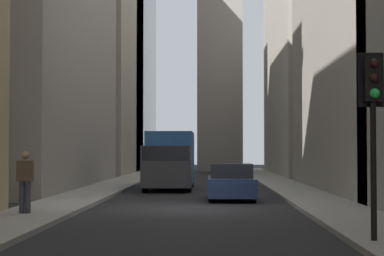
% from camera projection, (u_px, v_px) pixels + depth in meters
% --- Properties ---
extents(ground_plane, '(135.00, 135.00, 0.00)m').
position_uv_depth(ground_plane, '(193.00, 208.00, 22.29)').
color(ground_plane, black).
extents(sidewalk_right, '(90.00, 2.20, 0.14)m').
position_uv_depth(sidewalk_right, '(59.00, 206.00, 22.41)').
color(sidewalk_right, gray).
rests_on(sidewalk_right, ground_plane).
extents(sidewalk_left, '(90.00, 2.20, 0.14)m').
position_uv_depth(sidewalk_left, '(328.00, 206.00, 22.17)').
color(sidewalk_left, gray).
rests_on(sidewalk_left, ground_plane).
extents(building_left_far, '(19.39, 10.00, 26.26)m').
position_uv_depth(building_left_far, '(337.00, 8.00, 52.51)').
color(building_left_far, '#A8A091').
rests_on(building_left_far, ground_plane).
extents(building_right_far, '(15.52, 10.00, 23.97)m').
position_uv_depth(building_right_far, '(73.00, 27.00, 54.44)').
color(building_right_far, gray).
rests_on(building_right_far, ground_plane).
extents(delivery_truck, '(6.46, 2.25, 2.84)m').
position_uv_depth(delivery_truck, '(170.00, 160.00, 32.91)').
color(delivery_truck, '#285699').
rests_on(delivery_truck, ground_plane).
extents(sedan_navy, '(4.30, 1.78, 1.42)m').
position_uv_depth(sedan_navy, '(231.00, 183.00, 26.04)').
color(sedan_navy, navy).
rests_on(sedan_navy, ground_plane).
extents(traffic_light_foreground, '(0.43, 0.52, 3.76)m').
position_uv_depth(traffic_light_foreground, '(373.00, 101.00, 13.32)').
color(traffic_light_foreground, black).
rests_on(traffic_light_foreground, sidewalk_left).
extents(pedestrian, '(0.26, 0.44, 1.75)m').
position_uv_depth(pedestrian, '(25.00, 179.00, 18.99)').
color(pedestrian, '#33333D').
rests_on(pedestrian, sidewalk_right).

